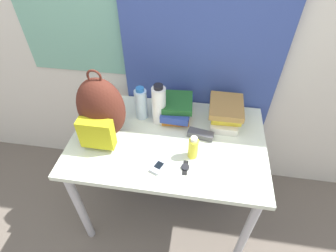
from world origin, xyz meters
TOP-DOWN VIEW (x-y plane):
  - wall_back at (-0.00, 0.81)m, footprint 6.00×0.06m
  - curtain_blue at (0.14, 0.76)m, footprint 0.96×0.04m
  - desk at (0.00, 0.36)m, footprint 1.13×0.73m
  - backpack at (-0.37, 0.34)m, footprint 0.27×0.25m
  - book_stack_left at (0.03, 0.57)m, footprint 0.20×0.27m
  - book_stack_center at (0.32, 0.57)m, footprint 0.20×0.27m
  - water_bottle at (-0.19, 0.53)m, footprint 0.08×0.08m
  - sports_bottle at (-0.08, 0.51)m, footprint 0.08×0.08m
  - sunscreen_bottle at (0.15, 0.25)m, footprint 0.05×0.05m
  - cell_phone at (-0.02, 0.15)m, footprint 0.09×0.12m
  - sunglasses_case at (0.19, 0.41)m, footprint 0.16×0.08m
  - wristwatch at (0.12, 0.16)m, footprint 0.04×0.09m

SIDE VIEW (x-z plane):
  - desk at x=0.00m, z-range 0.28..1.04m
  - wristwatch at x=0.12m, z-range 0.76..0.77m
  - cell_phone at x=-0.02m, z-range 0.76..0.77m
  - sunglasses_case at x=0.19m, z-range 0.76..0.79m
  - book_stack_left at x=0.03m, z-range 0.76..0.89m
  - sunscreen_bottle at x=0.15m, z-range 0.75..0.90m
  - book_stack_center at x=0.32m, z-range 0.76..0.89m
  - water_bottle at x=-0.19m, z-range 0.75..0.97m
  - sports_bottle at x=-0.08m, z-range 0.75..1.02m
  - backpack at x=-0.37m, z-range 0.72..1.16m
  - curtain_blue at x=0.14m, z-range 0.00..2.50m
  - wall_back at x=0.00m, z-range 0.00..2.50m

